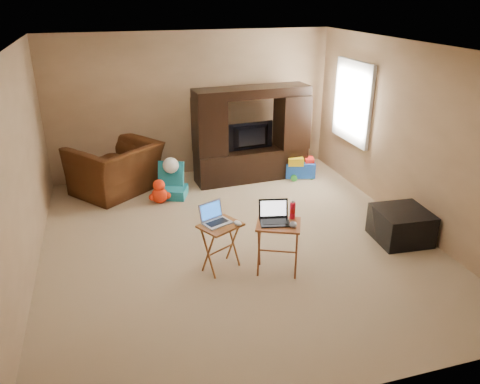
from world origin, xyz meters
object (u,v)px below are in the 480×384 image
object	(u,v)px
laptop_left	(217,214)
mouse_right	(293,224)
television	(252,137)
recliner	(116,169)
child_rocker	(173,181)
laptop_right	(275,214)
plush_toy	(159,191)
push_toy	(300,167)
ottoman	(401,225)
tray_table_right	(278,248)
tray_table_left	(221,247)
water_bottle	(293,211)
mouse_left	(238,223)
entertainment_center	(252,135)

from	to	relation	value
laptop_left	mouse_right	xyz separation A→B (m)	(0.78, -0.41, -0.04)
television	recliner	bearing A→B (deg)	-8.28
child_rocker	laptop_right	distance (m)	2.71
plush_toy	push_toy	distance (m)	2.59
ottoman	tray_table_right	bearing A→B (deg)	-171.65
television	laptop_right	world-z (taller)	television
recliner	mouse_right	bearing A→B (deg)	82.08
tray_table_left	water_bottle	bearing A→B (deg)	-40.57
child_rocker	push_toy	distance (m)	2.33
television	water_bottle	world-z (taller)	television
tray_table_right	television	bearing A→B (deg)	102.28
television	recliner	world-z (taller)	television
laptop_left	mouse_left	xyz separation A→B (m)	(0.22, -0.10, -0.10)
tray_table_left	mouse_left	distance (m)	0.38
child_rocker	mouse_left	size ratio (longest dim) A/B	4.64
entertainment_center	laptop_right	bearing A→B (deg)	-106.04
entertainment_center	tray_table_left	size ratio (longest dim) A/B	3.34
plush_toy	laptop_right	world-z (taller)	laptop_right
plush_toy	laptop_left	xyz separation A→B (m)	(0.43, -2.09, 0.52)
entertainment_center	tray_table_right	bearing A→B (deg)	-105.22
tray_table_left	laptop_left	xyz separation A→B (m)	(-0.03, 0.03, 0.42)
recliner	child_rocker	xyz separation A→B (m)	(0.86, -0.46, -0.13)
tray_table_left	mouse_left	bearing A→B (deg)	-48.23
recliner	plush_toy	distance (m)	0.92
television	plush_toy	distance (m)	1.88
laptop_right	water_bottle	xyz separation A→B (m)	(0.24, 0.06, -0.02)
mouse_right	child_rocker	bearing A→B (deg)	109.87
entertainment_center	television	world-z (taller)	entertainment_center
ottoman	child_rocker	bearing A→B (deg)	139.77
tray_table_left	push_toy	bearing A→B (deg)	22.16
entertainment_center	television	bearing A→B (deg)	-93.39
recliner	water_bottle	xyz separation A→B (m)	(1.90, -2.95, 0.34)
entertainment_center	child_rocker	world-z (taller)	entertainment_center
mouse_right	recliner	bearing A→B (deg)	120.16
ottoman	water_bottle	distance (m)	1.76
tray_table_right	laptop_left	xyz separation A→B (m)	(-0.65, 0.29, 0.39)
ottoman	tray_table_left	xyz separation A→B (m)	(-2.49, -0.01, 0.08)
mouse_left	entertainment_center	bearing A→B (deg)	69.22
television	mouse_right	world-z (taller)	television
mouse_left	plush_toy	bearing A→B (deg)	106.57
entertainment_center	mouse_left	size ratio (longest dim) A/B	16.46
laptop_left	entertainment_center	bearing A→B (deg)	41.52
push_toy	ottoman	bearing A→B (deg)	-65.99
television	mouse_right	distance (m)	3.09
television	ottoman	xyz separation A→B (m)	(1.24, -2.66, -0.56)
child_rocker	push_toy	xyz separation A→B (m)	(2.32, 0.22, -0.08)
plush_toy	tray_table_left	size ratio (longest dim) A/B	0.67
recliner	child_rocker	distance (m)	0.98
push_toy	laptop_right	xyz separation A→B (m)	(-1.52, -2.76, 0.57)
ottoman	tray_table_left	bearing A→B (deg)	-179.75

